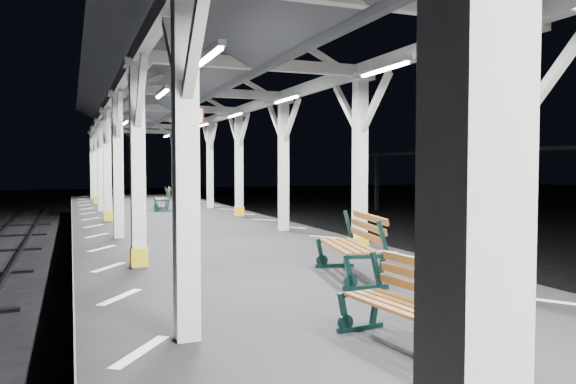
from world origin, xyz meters
TOP-DOWN VIEW (x-y plane):
  - ground at (0.00, 0.00)m, footprint 120.00×120.00m
  - platform at (0.00, 0.00)m, footprint 6.00×50.00m
  - hazard_stripes_left at (-2.45, 0.00)m, footprint 1.00×48.00m
  - hazard_stripes_right at (2.45, 0.00)m, footprint 1.00×48.00m
  - track_right at (5.00, 0.00)m, footprint 2.20×60.00m
  - canopy at (0.00, -0.01)m, footprint 5.40×49.00m
  - bench_near at (-0.17, -3.02)m, footprint 0.70×1.51m
  - bench_mid at (0.87, 0.04)m, footprint 0.97×1.81m
  - bench_far at (0.20, 13.70)m, footprint 0.76×1.62m

SIDE VIEW (x-z plane):
  - ground at x=0.00m, z-range 0.00..0.00m
  - track_right at x=5.00m, z-range 0.00..0.16m
  - platform at x=0.00m, z-range 0.00..1.00m
  - hazard_stripes_left at x=-2.45m, z-range 1.00..1.01m
  - hazard_stripes_right at x=2.45m, z-range 1.00..1.01m
  - bench_near at x=-0.17m, z-range 1.03..1.82m
  - bench_far at x=0.20m, z-range 1.03..1.88m
  - bench_mid at x=0.87m, z-range 1.03..1.96m
  - canopy at x=0.00m, z-range 2.23..6.88m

